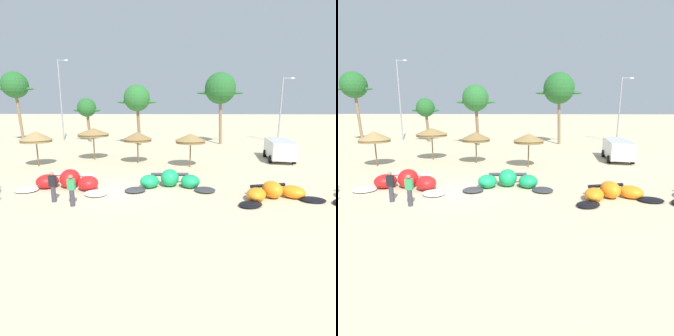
# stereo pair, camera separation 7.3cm
# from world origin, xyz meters

# --- Properties ---
(ground_plane) EXTENTS (260.00, 260.00, 0.00)m
(ground_plane) POSITION_xyz_m (0.00, 0.00, 0.00)
(ground_plane) COLOR beige
(kite_left) EXTENTS (5.92, 3.04, 1.13)m
(kite_left) POSITION_xyz_m (-3.15, 0.51, 0.44)
(kite_left) COLOR white
(kite_left) RESTS_ON ground
(kite_left_of_center) EXTENTS (5.62, 2.61, 1.07)m
(kite_left_of_center) POSITION_xyz_m (3.00, 1.00, 0.41)
(kite_left_of_center) COLOR #333338
(kite_left_of_center) RESTS_ON ground
(kite_center) EXTENTS (5.00, 2.95, 0.92)m
(kite_center) POSITION_xyz_m (8.70, -0.97, 0.35)
(kite_center) COLOR black
(kite_center) RESTS_ON ground
(beach_umbrella_near_van) EXTENTS (2.55, 2.55, 2.88)m
(beach_umbrella_near_van) POSITION_xyz_m (-7.99, 6.68, 2.45)
(beach_umbrella_near_van) COLOR brown
(beach_umbrella_near_van) RESTS_ON ground
(beach_umbrella_middle) EXTENTS (2.86, 2.86, 2.90)m
(beach_umbrella_middle) POSITION_xyz_m (-4.19, 9.68, 2.53)
(beach_umbrella_middle) COLOR brown
(beach_umbrella_middle) RESTS_ON ground
(beach_umbrella_near_palms) EXTENTS (2.48, 2.48, 2.71)m
(beach_umbrella_near_palms) POSITION_xyz_m (0.04, 8.23, 2.31)
(beach_umbrella_near_palms) COLOR brown
(beach_umbrella_near_palms) RESTS_ON ground
(beach_umbrella_outermost) EXTENTS (2.49, 2.49, 2.72)m
(beach_umbrella_outermost) POSITION_xyz_m (4.48, 6.78, 2.35)
(beach_umbrella_outermost) COLOR brown
(beach_umbrella_outermost) RESTS_ON ground
(parked_van) EXTENTS (2.69, 5.08, 1.84)m
(parked_van) POSITION_xyz_m (12.71, 10.08, 1.09)
(parked_van) COLOR silver
(parked_van) RESTS_ON ground
(person_near_kites) EXTENTS (0.36, 0.24, 1.62)m
(person_near_kites) POSITION_xyz_m (-3.01, -1.80, 0.82)
(person_near_kites) COLOR #383842
(person_near_kites) RESTS_ON ground
(person_by_umbrellas) EXTENTS (0.36, 0.24, 1.62)m
(person_by_umbrellas) POSITION_xyz_m (-1.80, -2.39, 0.82)
(person_by_umbrellas) COLOR #383842
(person_by_umbrellas) RESTS_ON ground
(palm_leftmost) EXTENTS (5.04, 3.36, 9.12)m
(palm_leftmost) POSITION_xyz_m (-17.68, 21.57, 7.34)
(palm_leftmost) COLOR #7F6647
(palm_leftmost) RESTS_ON ground
(palm_left) EXTENTS (3.70, 2.47, 5.80)m
(palm_left) POSITION_xyz_m (-8.71, 22.40, 4.46)
(palm_left) COLOR brown
(palm_left) RESTS_ON ground
(palm_left_of_gap) EXTENTS (4.78, 3.18, 7.32)m
(palm_left_of_gap) POSITION_xyz_m (-1.48, 19.18, 5.65)
(palm_left_of_gap) COLOR brown
(palm_left_of_gap) RESTS_ON ground
(palm_center_left) EXTENTS (5.75, 3.83, 8.85)m
(palm_center_left) POSITION_xyz_m (8.70, 20.62, 6.86)
(palm_center_left) COLOR #7F6647
(palm_center_left) RESTS_ON ground
(lamppost_west) EXTENTS (1.50, 0.24, 10.85)m
(lamppost_west) POSITION_xyz_m (-12.53, 23.63, 5.94)
(lamppost_west) COLOR gray
(lamppost_west) RESTS_ON ground
(lamppost_west_center) EXTENTS (1.60, 0.24, 8.42)m
(lamppost_west_center) POSITION_xyz_m (17.16, 22.77, 4.72)
(lamppost_west_center) COLOR gray
(lamppost_west_center) RESTS_ON ground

